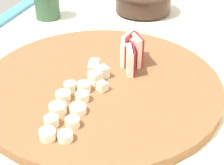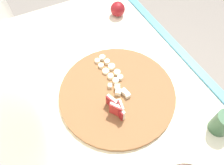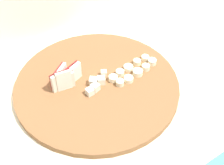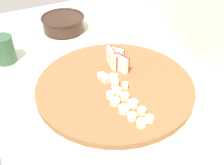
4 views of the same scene
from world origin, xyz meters
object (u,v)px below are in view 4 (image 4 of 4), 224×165
Objects in this scene: apple_dice_pile at (111,80)px; small_jar at (4,49)px; ceramic_bowl at (63,23)px; banana_slice_rows at (128,106)px; cutting_board at (115,85)px; apple_wedge_fan at (115,59)px.

small_jar is (-0.28, -0.25, 0.02)m from apple_dice_pile.
ceramic_bowl reaches higher than apple_dice_pile.
ceramic_bowl is at bearing 116.47° from small_jar.
banana_slice_rows is at bearing -1.04° from ceramic_bowl.
banana_slice_rows is 0.94× the size of ceramic_bowl.
cutting_board is 0.11m from banana_slice_rows.
small_jar reaches higher than cutting_board.
small_jar is (-0.29, -0.25, 0.04)m from cutting_board.
cutting_board is 5.05× the size of apple_dice_pile.
cutting_board is at bearing 50.79° from apple_dice_pile.
banana_slice_rows is at bearing -5.93° from apple_dice_pile.
apple_wedge_fan reaches higher than banana_slice_rows.
apple_wedge_fan reaches higher than apple_dice_pile.
cutting_board is at bearing -28.16° from apple_wedge_fan.
ceramic_bowl reaches higher than cutting_board.
apple_dice_pile reaches higher than cutting_board.
cutting_board is 2.87× the size of banana_slice_rows.
apple_wedge_fan is 0.09m from apple_dice_pile.
banana_slice_rows is (0.12, -0.01, -0.00)m from apple_dice_pile.
apple_wedge_fan is 0.57× the size of ceramic_bowl.
cutting_board is 2.71× the size of ceramic_bowl.
small_jar is (0.12, -0.24, 0.01)m from ceramic_bowl.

